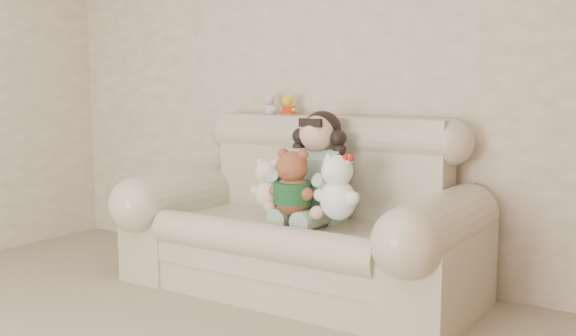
% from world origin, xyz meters
% --- Properties ---
extents(wall_back, '(4.50, 0.00, 4.50)m').
position_xyz_m(wall_back, '(0.00, 2.50, 1.30)').
color(wall_back, beige).
rests_on(wall_back, ground).
extents(sofa, '(2.10, 0.95, 1.03)m').
position_xyz_m(sofa, '(0.13, 2.00, 0.52)').
color(sofa, '#C0B49B').
rests_on(sofa, floor).
extents(seated_child, '(0.41, 0.50, 0.66)m').
position_xyz_m(seated_child, '(0.22, 2.08, 0.75)').
color(seated_child, '#316F47').
rests_on(seated_child, sofa).
extents(brown_teddy, '(0.32, 0.27, 0.44)m').
position_xyz_m(brown_teddy, '(0.21, 1.83, 0.72)').
color(brown_teddy, brown).
rests_on(brown_teddy, sofa).
extents(white_cat, '(0.31, 0.26, 0.42)m').
position_xyz_m(white_cat, '(0.48, 1.86, 0.71)').
color(white_cat, white).
rests_on(white_cat, sofa).
extents(cream_teddy, '(0.27, 0.25, 0.35)m').
position_xyz_m(cream_teddy, '(-0.01, 1.90, 0.67)').
color(cream_teddy, beige).
rests_on(cream_teddy, sofa).
extents(yellow_mini_bear, '(0.13, 0.12, 0.18)m').
position_xyz_m(yellow_mini_bear, '(-0.18, 2.36, 1.10)').
color(yellow_mini_bear, yellow).
rests_on(yellow_mini_bear, sofa).
extents(grey_mini_plush, '(0.14, 0.13, 0.18)m').
position_xyz_m(grey_mini_plush, '(-0.30, 2.34, 1.10)').
color(grey_mini_plush, silver).
rests_on(grey_mini_plush, sofa).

